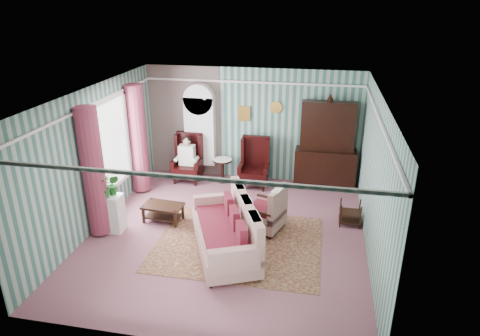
% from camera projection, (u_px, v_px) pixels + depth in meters
% --- Properties ---
extents(floor, '(6.00, 6.00, 0.00)m').
position_uv_depth(floor, '(227.00, 234.00, 8.76)').
color(floor, '#8C515C').
rests_on(floor, ground).
extents(room_shell, '(5.53, 6.02, 2.91)m').
position_uv_depth(room_shell, '(197.00, 136.00, 8.27)').
color(room_shell, '#39685F').
rests_on(room_shell, ground).
extents(bookcase, '(0.80, 0.28, 2.24)m').
position_uv_depth(bookcase, '(200.00, 136.00, 11.15)').
color(bookcase, silver).
rests_on(bookcase, floor).
extents(dresser_hutch, '(1.50, 0.56, 2.36)m').
position_uv_depth(dresser_hutch, '(327.00, 143.00, 10.45)').
color(dresser_hutch, black).
rests_on(dresser_hutch, floor).
extents(wingback_left, '(0.76, 0.80, 1.25)m').
position_uv_depth(wingback_left, '(187.00, 158.00, 11.03)').
color(wingback_left, black).
rests_on(wingback_left, floor).
extents(wingback_right, '(0.76, 0.80, 1.25)m').
position_uv_depth(wingback_right, '(254.00, 163.00, 10.72)').
color(wingback_right, black).
rests_on(wingback_right, floor).
extents(seated_woman, '(0.44, 0.40, 1.18)m').
position_uv_depth(seated_woman, '(187.00, 160.00, 11.05)').
color(seated_woman, silver).
rests_on(seated_woman, floor).
extents(round_side_table, '(0.50, 0.50, 0.60)m').
position_uv_depth(round_side_table, '(223.00, 170.00, 11.13)').
color(round_side_table, black).
rests_on(round_side_table, floor).
extents(nest_table, '(0.45, 0.38, 0.54)m').
position_uv_depth(nest_table, '(350.00, 213.00, 9.04)').
color(nest_table, black).
rests_on(nest_table, floor).
extents(plant_stand, '(0.55, 0.35, 0.80)m').
position_uv_depth(plant_stand, '(110.00, 213.00, 8.76)').
color(plant_stand, silver).
rests_on(plant_stand, floor).
extents(rug, '(3.20, 2.60, 0.01)m').
position_uv_depth(rug, '(239.00, 243.00, 8.43)').
color(rug, '#501A21').
rests_on(rug, floor).
extents(sofa, '(1.83, 2.44, 1.04)m').
position_uv_depth(sofa, '(224.00, 229.00, 7.94)').
color(sofa, beige).
rests_on(sofa, floor).
extents(floral_armchair, '(1.01, 1.03, 1.01)m').
position_uv_depth(floral_armchair, '(264.00, 207.00, 8.77)').
color(floral_armchair, '#C3B297').
rests_on(floral_armchair, floor).
extents(coffee_table, '(0.88, 0.57, 0.39)m').
position_uv_depth(coffee_table, '(163.00, 213.00, 9.19)').
color(coffee_table, black).
rests_on(coffee_table, floor).
extents(potted_plant_a, '(0.50, 0.48, 0.44)m').
position_uv_depth(potted_plant_a, '(104.00, 187.00, 8.45)').
color(potted_plant_a, '#204D18').
rests_on(potted_plant_a, plant_stand).
extents(potted_plant_b, '(0.26, 0.22, 0.43)m').
position_uv_depth(potted_plant_b, '(113.00, 185.00, 8.57)').
color(potted_plant_b, '#19521E').
rests_on(potted_plant_b, plant_stand).
extents(potted_plant_c, '(0.26, 0.26, 0.38)m').
position_uv_depth(potted_plant_c, '(105.00, 184.00, 8.65)').
color(potted_plant_c, '#26571B').
rests_on(potted_plant_c, plant_stand).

